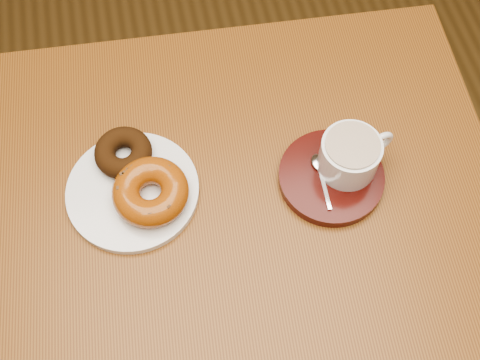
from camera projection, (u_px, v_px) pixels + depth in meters
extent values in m
cube|color=brown|center=(228.00, 193.00, 0.97)|extent=(0.91, 0.71, 0.03)
cylinder|color=#442913|center=(52.00, 184.00, 1.43)|extent=(0.05, 0.05, 0.79)
cylinder|color=#442913|center=(372.00, 143.00, 1.48)|extent=(0.05, 0.05, 0.79)
cylinder|color=white|center=(133.00, 191.00, 0.94)|extent=(0.27, 0.27, 0.01)
torus|color=black|center=(123.00, 153.00, 0.95)|extent=(0.10, 0.10, 0.03)
torus|color=#964A10|center=(151.00, 192.00, 0.91)|extent=(0.13, 0.13, 0.04)
cube|color=#4A2F18|center=(174.00, 182.00, 0.90)|extent=(0.01, 0.01, 0.00)
cube|color=#4A2F18|center=(169.00, 172.00, 0.90)|extent=(0.01, 0.01, 0.00)
cube|color=#4A2F18|center=(160.00, 166.00, 0.91)|extent=(0.01, 0.01, 0.00)
cube|color=#4A2F18|center=(149.00, 164.00, 0.91)|extent=(0.01, 0.01, 0.00)
cube|color=#4A2F18|center=(137.00, 168.00, 0.91)|extent=(0.01, 0.01, 0.00)
cube|color=#4A2F18|center=(128.00, 175.00, 0.90)|extent=(0.01, 0.01, 0.00)
cube|color=#4A2F18|center=(124.00, 185.00, 0.89)|extent=(0.01, 0.01, 0.00)
cube|color=#4A2F18|center=(125.00, 196.00, 0.89)|extent=(0.01, 0.01, 0.00)
cube|color=#4A2F18|center=(132.00, 204.00, 0.88)|extent=(0.01, 0.01, 0.00)
cube|color=#4A2F18|center=(143.00, 209.00, 0.88)|extent=(0.01, 0.01, 0.00)
cube|color=#4A2F18|center=(155.00, 208.00, 0.88)|extent=(0.01, 0.01, 0.00)
cube|color=#4A2F18|center=(166.00, 202.00, 0.88)|extent=(0.01, 0.01, 0.00)
cube|color=#4A2F18|center=(173.00, 192.00, 0.89)|extent=(0.01, 0.01, 0.00)
cylinder|color=#380B07|center=(331.00, 177.00, 0.95)|extent=(0.18, 0.18, 0.02)
cylinder|color=white|center=(349.00, 156.00, 0.92)|extent=(0.09, 0.09, 0.06)
cylinder|color=brown|center=(353.00, 145.00, 0.89)|extent=(0.08, 0.08, 0.00)
torus|color=white|center=(380.00, 142.00, 0.93)|extent=(0.04, 0.02, 0.04)
ellipsoid|color=silver|center=(318.00, 162.00, 0.95)|extent=(0.02, 0.03, 0.01)
cube|color=silver|center=(324.00, 187.00, 0.93)|extent=(0.01, 0.08, 0.00)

